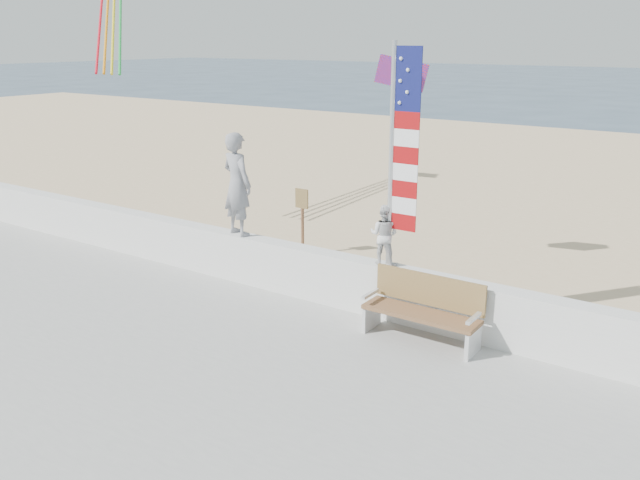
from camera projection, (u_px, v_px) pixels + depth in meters
The scene contains 10 objects.
ground at pixel (244, 349), 10.45m from camera, with size 220.00×220.00×0.00m, color #2B4157.
sand at pixel (470, 221), 17.55m from camera, with size 90.00×40.00×0.08m, color #D3B78D.
boardwalk at pixel (0, 474), 7.25m from camera, with size 50.00×12.40×0.10m, color #A7A8A2.
seawall at pixel (317, 275), 11.85m from camera, with size 30.00×0.35×0.90m, color silver.
adult at pixel (237, 184), 12.41m from camera, with size 0.70×0.46×1.91m, color gray.
child at pixel (384, 235), 10.87m from camera, with size 0.48×0.38×1.00m, color silver.
bench at pixel (424, 308), 10.24m from camera, with size 1.80×0.57×1.00m.
flag at pixel (399, 148), 10.34m from camera, with size 0.50×0.08×3.50m.
parafoil_kite at pixel (403, 74), 12.82m from camera, with size 1.04×0.63×0.70m.
sign at pixel (302, 216), 14.50m from camera, with size 0.32×0.07×1.46m.
Camera 1 is at (6.35, -7.19, 4.63)m, focal length 38.00 mm.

